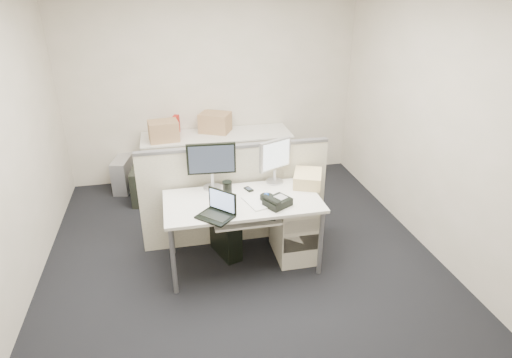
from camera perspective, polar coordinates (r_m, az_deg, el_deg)
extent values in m
cube|color=black|center=(4.51, -1.68, -11.09)|extent=(4.00, 4.50, 0.01)
cube|color=#B8B19A|center=(6.01, -5.90, 12.43)|extent=(4.00, 0.02, 2.70)
cube|color=#B8B19A|center=(1.97, 10.50, -16.93)|extent=(4.00, 0.02, 2.70)
cube|color=#B8B19A|center=(4.64, 23.36, 6.67)|extent=(0.02, 4.50, 2.70)
cube|color=silver|center=(4.12, -1.80, -2.99)|extent=(1.50, 0.75, 0.03)
cylinder|color=slate|center=(3.99, -10.96, -10.73)|extent=(0.04, 0.04, 0.70)
cylinder|color=slate|center=(4.54, -11.28, -5.99)|extent=(0.04, 0.04, 0.70)
cylinder|color=slate|center=(4.21, 8.61, -8.44)|extent=(0.04, 0.04, 0.70)
cylinder|color=slate|center=(4.73, 5.92, -4.22)|extent=(0.04, 0.04, 0.70)
cube|color=silver|center=(4.02, -1.31, -5.37)|extent=(0.62, 0.32, 0.02)
cube|color=beige|center=(4.48, 5.13, -6.39)|extent=(0.40, 0.55, 0.65)
cube|color=beige|center=(4.59, -2.79, -2.25)|extent=(2.00, 0.06, 1.10)
cube|color=beige|center=(6.01, -5.12, 2.52)|extent=(2.00, 0.60, 0.72)
cube|color=black|center=(4.27, -5.94, 1.71)|extent=(0.50, 0.22, 0.48)
cube|color=#B7B7BC|center=(4.38, 2.54, 2.31)|extent=(0.42, 0.33, 0.46)
cube|color=black|center=(3.78, -5.53, -3.67)|extent=(0.37, 0.37, 0.23)
cylinder|color=black|center=(4.10, 1.41, -2.51)|extent=(0.14, 0.14, 0.05)
cube|color=black|center=(4.00, 2.89, -3.10)|extent=(0.29, 0.27, 0.07)
cube|color=silver|center=(4.07, 0.48, -3.04)|extent=(0.31, 0.36, 0.01)
cube|color=yellow|center=(3.99, 1.21, -3.66)|extent=(0.09, 0.09, 0.01)
cylinder|color=black|center=(4.07, -3.83, -1.70)|extent=(0.12, 0.12, 0.19)
ellipsoid|color=gold|center=(4.03, 2.50, -3.11)|extent=(0.20, 0.05, 0.04)
cube|color=black|center=(4.30, -0.98, -1.37)|extent=(0.09, 0.12, 0.01)
cube|color=tan|center=(4.43, 6.90, 0.07)|extent=(0.38, 0.43, 0.13)
cube|color=black|center=(4.05, -0.73, -4.72)|extent=(0.50, 0.29, 0.03)
cube|color=black|center=(4.54, -4.06, -7.78)|extent=(0.30, 0.45, 0.39)
cube|color=black|center=(5.76, -15.08, -0.72)|extent=(0.25, 0.51, 0.46)
cube|color=#B7B7BC|center=(6.15, -17.29, 0.64)|extent=(0.29, 0.51, 0.45)
cube|color=olive|center=(5.71, -12.21, 6.19)|extent=(0.40, 0.32, 0.28)
cube|color=olive|center=(5.94, -5.46, 7.43)|extent=(0.49, 0.45, 0.28)
cube|color=#AA140D|center=(5.90, -10.78, 6.84)|extent=(0.15, 0.29, 0.26)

